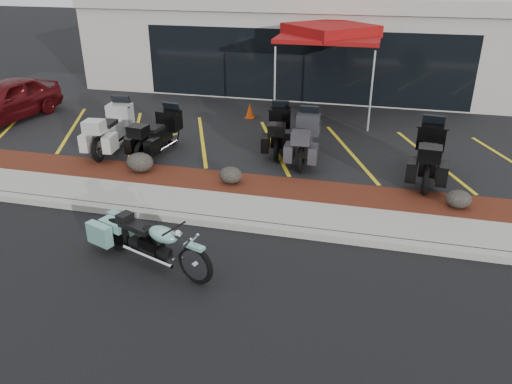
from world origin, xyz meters
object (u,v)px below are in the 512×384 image
(hero_cruiser, at_px, (195,259))
(parked_car, at_px, (5,100))
(touring_white, at_px, (123,118))
(traffic_cone, at_px, (250,111))
(popup_canopy, at_px, (330,33))

(hero_cruiser, bearing_deg, parked_car, 162.83)
(touring_white, xyz_separation_m, traffic_cone, (3.04, 3.18, -0.44))
(parked_car, distance_m, popup_canopy, 10.96)
(touring_white, relative_size, parked_car, 0.59)
(hero_cruiser, distance_m, popup_canopy, 10.62)
(hero_cruiser, distance_m, touring_white, 7.60)
(hero_cruiser, height_order, popup_canopy, popup_canopy)
(touring_white, height_order, traffic_cone, touring_white)
(traffic_cone, bearing_deg, touring_white, -133.72)
(hero_cruiser, relative_size, parked_car, 0.70)
(touring_white, distance_m, popup_canopy, 7.21)
(parked_car, relative_size, popup_canopy, 1.09)
(traffic_cone, bearing_deg, popup_canopy, 22.42)
(hero_cruiser, bearing_deg, touring_white, 146.46)
(touring_white, height_order, parked_car, touring_white)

